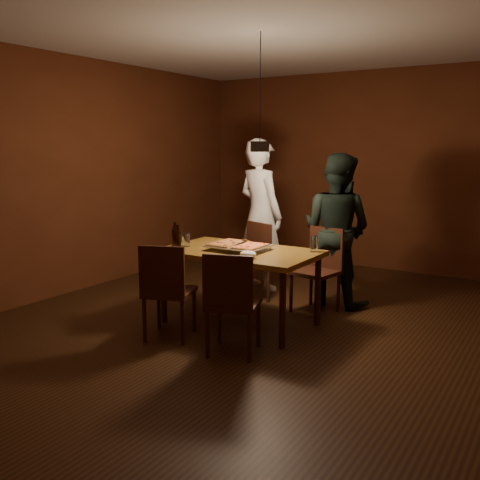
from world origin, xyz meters
The scene contains 19 objects.
room_shell centered at (0.00, 0.00, 1.40)m, with size 6.00×6.00×6.00m.
dining_table centered at (-0.13, -0.14, 0.68)m, with size 1.50×0.90×0.75m.
chair_far_left centered at (-0.46, 0.62, 0.54)m, with size 0.54×0.54×0.49m.
chair_far_right centered at (0.35, 0.70, 0.54)m, with size 0.49×0.49×0.49m.
chair_near_left centered at (-0.45, -0.89, 0.54)m, with size 0.54×0.54×0.49m.
chair_near_right centered at (0.25, -0.90, 0.54)m, with size 0.53×0.53×0.49m.
pizza_tray centered at (-0.14, -0.15, 0.77)m, with size 0.55×0.45×0.05m, color silver.
pizza_meat centered at (-0.28, -0.14, 0.81)m, with size 0.26×0.41×0.02m, color maroon.
pizza_cheese centered at (0.00, -0.16, 0.81)m, with size 0.23×0.36×0.02m, color gold.
spatula centered at (-0.13, -0.14, 0.81)m, with size 0.09×0.24×0.04m, color silver, non-canonical shape.
beer_bottle_a centered at (-0.74, -0.40, 0.88)m, with size 0.07×0.07×0.26m.
beer_bottle_b centered at (-0.68, -0.43, 0.87)m, with size 0.06×0.06×0.24m.
water_glass_left centered at (-0.70, -0.27, 0.82)m, with size 0.08×0.08×0.13m, color silver.
water_glass_right centered at (0.51, 0.17, 0.83)m, with size 0.07×0.07×0.15m, color silver.
plate_slice centered at (-0.71, -0.55, 0.76)m, with size 0.26×0.26×0.03m.
napkin centered at (0.13, -0.42, 0.78)m, with size 0.16×0.12×0.07m, color white.
diner_white centered at (-0.64, 1.13, 0.92)m, with size 0.67×0.44×1.84m, color silver.
diner_dark centered at (0.39, 1.02, 0.84)m, with size 0.82×0.64×1.68m, color black.
pendant_lamp centered at (0.00, 0.00, 1.76)m, with size 0.18×0.18×1.10m.
Camera 1 is at (2.60, -4.48, 1.76)m, focal length 40.00 mm.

